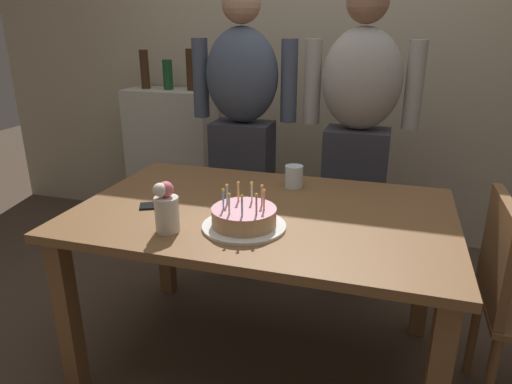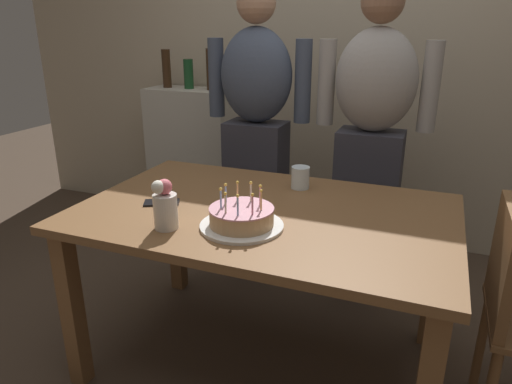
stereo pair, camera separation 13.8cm
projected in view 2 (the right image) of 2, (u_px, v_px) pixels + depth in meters
The scene contains 10 objects.
ground_plane at pixel (264, 359), 2.12m from camera, with size 10.00×10.00×0.00m, color #47382B.
back_wall at pixel (348, 48), 3.04m from camera, with size 5.20×0.10×2.60m, color tan.
dining_table at pixel (265, 231), 1.90m from camera, with size 1.50×0.96×0.74m.
birthday_cake at pixel (242, 218), 1.69m from camera, with size 0.31×0.31×0.16m.
water_glass_near at pixel (300, 177), 2.10m from camera, with size 0.08×0.08×0.10m, color silver.
cell_phone at pixel (162, 202), 1.93m from camera, with size 0.14×0.07×0.01m, color black.
flower_vase at pixel (165, 206), 1.67m from camera, with size 0.09×0.09×0.19m.
person_man_bearded at pixel (256, 130), 2.66m from camera, with size 0.61×0.27×1.66m.
person_woman_cardigan at pixel (371, 140), 2.43m from camera, with size 0.61×0.27×1.66m.
shelf_cabinet at pixel (192, 156), 3.48m from camera, with size 0.63×0.30×1.29m.
Camera 2 is at (0.61, -1.63, 1.44)m, focal length 32.48 mm.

